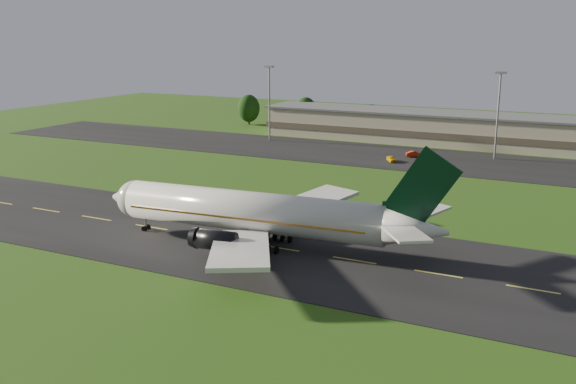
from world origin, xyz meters
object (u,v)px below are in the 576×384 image
at_px(light_mast_centre, 499,105).
at_px(service_vehicle_a, 391,159).
at_px(airliner, 257,213).
at_px(light_mast_west, 269,94).
at_px(terminal, 511,133).
at_px(service_vehicle_b, 415,154).

bearing_deg(light_mast_centre, service_vehicle_a, -145.23).
bearing_deg(airliner, light_mast_centre, 71.30).
bearing_deg(light_mast_west, light_mast_centre, 0.00).
height_order(terminal, light_mast_centre, light_mast_centre).
distance_m(terminal, light_mast_centre, 18.45).
bearing_deg(light_mast_west, service_vehicle_b, -8.47).
bearing_deg(service_vehicle_b, terminal, -63.35).
relative_size(light_mast_west, service_vehicle_b, 4.78).
height_order(airliner, light_mast_west, light_mast_west).
distance_m(airliner, terminal, 98.36).
relative_size(terminal, light_mast_centre, 7.13).
distance_m(light_mast_west, light_mast_centre, 60.00).
relative_size(airliner, light_mast_centre, 2.52).
distance_m(light_mast_west, service_vehicle_a, 43.56).
distance_m(terminal, service_vehicle_a, 37.79).
xyz_separation_m(terminal, light_mast_west, (-61.40, -16.18, 8.75)).
height_order(airliner, light_mast_centre, light_mast_centre).
bearing_deg(terminal, light_mast_centre, -94.95).
bearing_deg(service_vehicle_a, airliner, -123.51).
height_order(airliner, service_vehicle_b, airliner).
distance_m(service_vehicle_a, service_vehicle_b, 8.64).
xyz_separation_m(terminal, service_vehicle_a, (-22.05, -30.52, -3.22)).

